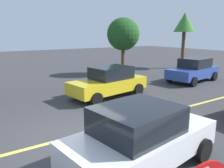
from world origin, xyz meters
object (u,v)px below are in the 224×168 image
object	(u,v)px
car_yellow_behind_van	(109,82)
tree_left_verge	(123,34)
car_white_far_lane	(140,137)
car_blue_approaching	(193,70)
tree_centre_verge	(185,24)

from	to	relation	value
car_yellow_behind_van	tree_left_verge	world-z (taller)	tree_left_verge
car_white_far_lane	car_yellow_behind_van	bearing A→B (deg)	64.29
car_blue_approaching	car_yellow_behind_van	xyz separation A→B (m)	(-7.10, -0.08, -0.02)
car_white_far_lane	tree_left_verge	bearing A→B (deg)	56.01
car_white_far_lane	tree_left_verge	xyz separation A→B (m)	(7.48, 11.09, 2.43)
tree_centre_verge	car_white_far_lane	bearing A→B (deg)	-143.19
car_white_far_lane	car_blue_approaching	xyz separation A→B (m)	(10.00, 6.11, 0.00)
car_yellow_behind_van	tree_left_verge	size ratio (longest dim) A/B	0.98
car_blue_approaching	car_yellow_behind_van	size ratio (longest dim) A/B	1.00
tree_left_verge	car_yellow_behind_van	bearing A→B (deg)	-132.11
car_blue_approaching	tree_centre_verge	size ratio (longest dim) A/B	0.85
car_yellow_behind_van	tree_left_verge	distance (m)	7.25
car_yellow_behind_van	tree_left_verge	xyz separation A→B (m)	(4.57, 5.06, 2.44)
car_yellow_behind_van	tree_centre_verge	size ratio (longest dim) A/B	0.86
car_blue_approaching	tree_centre_verge	bearing A→B (deg)	46.87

